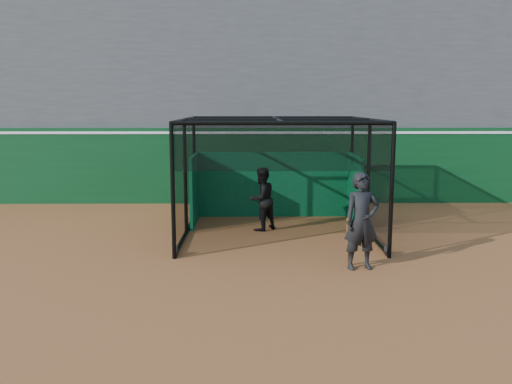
{
  "coord_description": "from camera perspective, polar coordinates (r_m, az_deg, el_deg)",
  "views": [
    {
      "loc": [
        0.4,
        -9.47,
        3.26
      ],
      "look_at": [
        0.54,
        2.0,
        1.4
      ],
      "focal_mm": 38.0,
      "sensor_mm": 36.0,
      "label": 1
    }
  ],
  "objects": [
    {
      "name": "ground",
      "position": [
        10.03,
        -3.01,
        -9.78
      ],
      "size": [
        120.0,
        120.0,
        0.0
      ],
      "primitive_type": "plane",
      "color": "brown",
      "rests_on": "ground"
    },
    {
      "name": "outfield_wall",
      "position": [
        18.09,
        -1.98,
        2.94
      ],
      "size": [
        50.0,
        0.5,
        2.5
      ],
      "color": "#0A3B19",
      "rests_on": "ground"
    },
    {
      "name": "grandstand",
      "position": [
        21.78,
        -1.81,
        12.4
      ],
      "size": [
        50.0,
        7.85,
        8.95
      ],
      "color": "#4C4C4F",
      "rests_on": "ground"
    },
    {
      "name": "batting_cage",
      "position": [
        13.64,
        2.23,
        1.52
      ],
      "size": [
        4.7,
        4.62,
        2.88
      ],
      "color": "black",
      "rests_on": "ground"
    },
    {
      "name": "batter",
      "position": [
        14.09,
        0.58,
        -0.74
      ],
      "size": [
        1.02,
        1.0,
        1.65
      ],
      "primitive_type": "imported",
      "rotation": [
        0.0,
        0.0,
        3.87
      ],
      "color": "black",
      "rests_on": "ground"
    },
    {
      "name": "on_deck_player",
      "position": [
        10.94,
        11.05,
        -3.04
      ],
      "size": [
        0.78,
        0.59,
        1.95
      ],
      "color": "black",
      "rests_on": "ground"
    }
  ]
}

